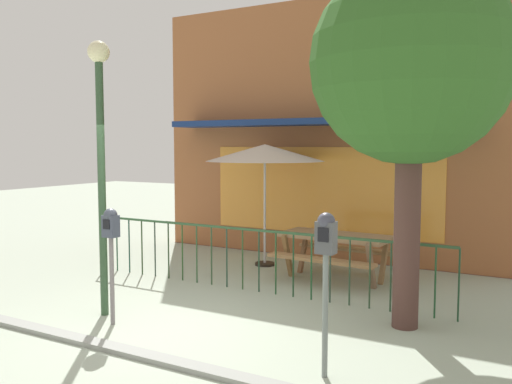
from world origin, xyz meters
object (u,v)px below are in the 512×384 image
at_px(street_tree, 411,66).
at_px(street_lamp, 101,136).
at_px(picnic_table_left, 335,244).
at_px(patio_umbrella, 265,153).
at_px(parking_meter_near, 111,235).
at_px(parking_meter_far, 326,251).

distance_m(street_tree, street_lamp, 3.96).
bearing_deg(picnic_table_left, patio_umbrella, 164.73).
height_order(patio_umbrella, street_tree, street_tree).
xyz_separation_m(patio_umbrella, parking_meter_near, (-0.05, -3.90, -0.96)).
height_order(parking_meter_near, street_tree, street_tree).
relative_size(patio_umbrella, street_tree, 0.51).
distance_m(patio_umbrella, street_lamp, 3.70).
relative_size(parking_meter_far, street_tree, 0.36).
bearing_deg(parking_meter_near, street_lamp, 147.62).
bearing_deg(parking_meter_near, street_tree, 27.71).
distance_m(parking_meter_near, street_tree, 4.17).
bearing_deg(patio_umbrella, parking_meter_far, -54.80).
height_order(picnic_table_left, street_lamp, street_lamp).
height_order(parking_meter_far, street_tree, street_tree).
height_order(parking_meter_near, street_lamp, street_lamp).
relative_size(patio_umbrella, parking_meter_near, 1.54).
xyz_separation_m(parking_meter_far, street_tree, (0.31, 1.85, 1.94)).
distance_m(patio_umbrella, parking_meter_far, 5.04).
height_order(picnic_table_left, patio_umbrella, patio_umbrella).
relative_size(parking_meter_near, street_lamp, 0.41).
relative_size(parking_meter_near, parking_meter_far, 0.91).
distance_m(picnic_table_left, parking_meter_far, 3.91).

